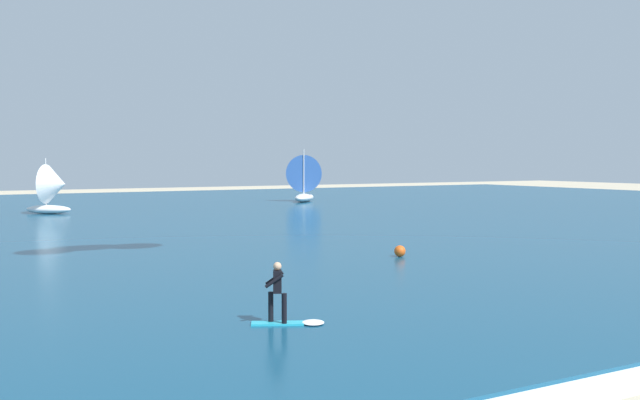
{
  "coord_description": "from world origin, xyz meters",
  "views": [
    {
      "loc": [
        -12.08,
        -5.34,
        4.47
      ],
      "look_at": [
        -1.05,
        13.9,
        3.26
      ],
      "focal_mm": 40.93,
      "sensor_mm": 36.0,
      "label": 1
    }
  ],
  "objects_px": {
    "sailboat_far_right": "(306,178)",
    "sailboat_heeled_over": "(54,188)",
    "kitesurfer": "(285,302)",
    "marker_buoy": "(400,251)"
  },
  "relations": [
    {
      "from": "sailboat_far_right",
      "to": "sailboat_heeled_over",
      "type": "relative_size",
      "value": 1.22
    },
    {
      "from": "sailboat_heeled_over",
      "to": "marker_buoy",
      "type": "bearing_deg",
      "value": -76.08
    },
    {
      "from": "sailboat_far_right",
      "to": "marker_buoy",
      "type": "height_order",
      "value": "sailboat_far_right"
    },
    {
      "from": "kitesurfer",
      "to": "marker_buoy",
      "type": "height_order",
      "value": "kitesurfer"
    },
    {
      "from": "sailboat_far_right",
      "to": "sailboat_heeled_over",
      "type": "height_order",
      "value": "sailboat_far_right"
    },
    {
      "from": "kitesurfer",
      "to": "sailboat_far_right",
      "type": "bearing_deg",
      "value": 60.71
    },
    {
      "from": "sailboat_heeled_over",
      "to": "marker_buoy",
      "type": "height_order",
      "value": "sailboat_heeled_over"
    },
    {
      "from": "sailboat_far_right",
      "to": "marker_buoy",
      "type": "bearing_deg",
      "value": -113.26
    },
    {
      "from": "kitesurfer",
      "to": "marker_buoy",
      "type": "relative_size",
      "value": 3.85
    },
    {
      "from": "kitesurfer",
      "to": "sailboat_heeled_over",
      "type": "bearing_deg",
      "value": 87.53
    }
  ]
}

